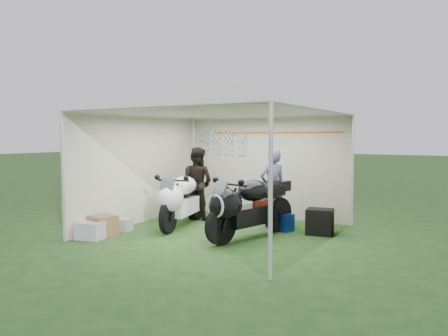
{
  "coord_description": "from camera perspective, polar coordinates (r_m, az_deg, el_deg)",
  "views": [
    {
      "loc": [
        4.35,
        -7.08,
        1.86
      ],
      "look_at": [
        -0.11,
        0.35,
        1.23
      ],
      "focal_mm": 35.0,
      "sensor_mm": 36.0,
      "label": 1
    }
  ],
  "objects": [
    {
      "name": "ground",
      "position": [
        8.51,
        -0.59,
        -8.47
      ],
      "size": [
        80.0,
        80.0,
        0.0
      ],
      "primitive_type": "plane",
      "color": "#224618",
      "rests_on": "ground"
    },
    {
      "name": "canopy_tent",
      "position": [
        8.37,
        -0.49,
        9.05
      ],
      "size": [
        5.66,
        5.66,
        3.0
      ],
      "color": "silver",
      "rests_on": "ground"
    },
    {
      "name": "motorcycle_white",
      "position": [
        9.01,
        -5.63,
        -3.95
      ],
      "size": [
        0.83,
        2.13,
        1.07
      ],
      "rotation": [
        0.0,
        0.0,
        0.25
      ],
      "color": "black",
      "rests_on": "ground"
    },
    {
      "name": "motorcycle_black",
      "position": [
        7.94,
        3.01,
        -4.9
      ],
      "size": [
        0.87,
        2.19,
        1.1
      ],
      "rotation": [
        0.0,
        0.0,
        -0.25
      ],
      "color": "black",
      "rests_on": "ground"
    },
    {
      "name": "paddock_stand",
      "position": [
        8.78,
        7.5,
        -6.99
      ],
      "size": [
        0.51,
        0.39,
        0.34
      ],
      "primitive_type": "cube",
      "rotation": [
        0.0,
        0.0,
        -0.25
      ],
      "color": "#133AB6",
      "rests_on": "ground"
    },
    {
      "name": "person_dark_jacket",
      "position": [
        9.85,
        -3.58,
        -1.99
      ],
      "size": [
        0.85,
        0.69,
        1.62
      ],
      "primitive_type": "imported",
      "rotation": [
        0.0,
        0.0,
        3.25
      ],
      "color": "black",
      "rests_on": "ground"
    },
    {
      "name": "person_blue_jacket",
      "position": [
        9.05,
        6.35,
        -2.59
      ],
      "size": [
        0.65,
        0.7,
        1.61
      ],
      "primitive_type": "imported",
      "rotation": [
        0.0,
        0.0,
        -2.19
      ],
      "color": "slate",
      "rests_on": "ground"
    },
    {
      "name": "equipment_box",
      "position": [
        8.54,
        12.4,
        -6.86
      ],
      "size": [
        0.55,
        0.47,
        0.49
      ],
      "primitive_type": "cube",
      "rotation": [
        0.0,
        0.0,
        0.17
      ],
      "color": "black",
      "rests_on": "ground"
    },
    {
      "name": "crate_0",
      "position": [
        8.36,
        -17.01,
        -7.79
      ],
      "size": [
        0.54,
        0.47,
        0.31
      ],
      "primitive_type": "cube",
      "rotation": [
        0.0,
        0.0,
        0.24
      ],
      "color": "#B2B7BC",
      "rests_on": "ground"
    },
    {
      "name": "crate_1",
      "position": [
        8.55,
        -15.52,
        -7.27
      ],
      "size": [
        0.49,
        0.49,
        0.38
      ],
      "primitive_type": "cube",
      "rotation": [
        0.0,
        0.0,
        -0.17
      ],
      "color": "brown",
      "rests_on": "ground"
    },
    {
      "name": "crate_2",
      "position": [
        8.92,
        -13.09,
        -7.21
      ],
      "size": [
        0.37,
        0.33,
        0.24
      ],
      "primitive_type": "cube",
      "rotation": [
        0.0,
        0.0,
        0.19
      ],
      "color": "#B0B6B9",
      "rests_on": "ground"
    }
  ]
}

